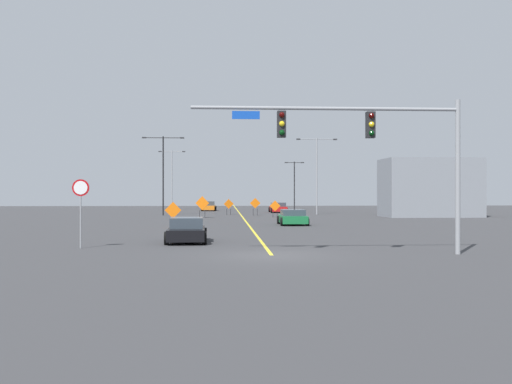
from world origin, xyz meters
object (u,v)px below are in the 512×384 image
Objects in this scene: stop_sign at (81,200)px; street_lamp_mid_right at (163,168)px; construction_sign_right_shoulder at (173,211)px; car_red_approaching at (278,208)px; street_lamp_near_right at (317,169)px; car_orange_mid at (209,206)px; construction_sign_median_near at (275,207)px; car_black_near at (187,231)px; car_green_far at (293,217)px; traffic_signal_assembly at (369,137)px; construction_sign_right_lane at (202,204)px; street_lamp_far_right at (294,181)px; construction_sign_median_far at (255,204)px; street_lamp_far_left at (172,175)px; construction_sign_left_shoulder at (229,205)px.

stop_sign is 0.36× the size of street_lamp_mid_right.
car_red_approaching is at bearing 69.45° from construction_sign_right_shoulder.
street_lamp_near_right reaches higher than car_orange_mid.
street_lamp_near_right reaches higher than construction_sign_right_shoulder.
street_lamp_near_right is 9.16m from car_red_approaching.
construction_sign_median_near is (-5.46, -7.20, -4.16)m from street_lamp_near_right.
stop_sign reaches higher than car_black_near.
traffic_signal_assembly is at bearing -88.66° from car_green_far.
street_lamp_far_right is at bearing 64.85° from construction_sign_right_lane.
street_lamp_near_right is at bearing 52.83° from construction_sign_median_near.
car_black_near is at bearing -99.28° from construction_sign_median_far.
street_lamp_far_right is at bearing 77.07° from car_black_near.
street_lamp_mid_right reaches higher than construction_sign_median_near.
street_lamp_far_right reaches higher than car_green_far.
stop_sign is at bearing -123.88° from car_green_far.
street_lamp_far_left is 0.99× the size of street_lamp_near_right.
construction_sign_right_lane is 26.87m from car_black_near.
street_lamp_far_left reaches higher than stop_sign.
street_lamp_far_left is 27.60m from construction_sign_right_lane.
stop_sign is 21.13m from car_green_far.
street_lamp_far_left is at bearing 117.44° from construction_sign_median_far.
traffic_signal_assembly is 1.53× the size of street_lamp_far_right.
construction_sign_median_far is at bearing 93.55° from traffic_signal_assembly.
street_lamp_near_right reaches higher than construction_sign_median_far.
street_lamp_far_left reaches higher than construction_sign_left_shoulder.
construction_sign_right_shoulder is at bearing 116.10° from traffic_signal_assembly.
street_lamp_near_right is at bearing 65.65° from stop_sign.
street_lamp_far_left is at bearing 91.21° from stop_sign.
construction_sign_right_shoulder is (-14.40, -21.38, -4.12)m from street_lamp_near_right.
street_lamp_far_right is at bearing 20.86° from car_orange_mid.
construction_sign_median_near is at bearing -26.79° from street_lamp_mid_right.
construction_sign_right_lane is at bearing -115.15° from street_lamp_far_right.
car_orange_mid is (-7.23, 21.28, -0.47)m from construction_sign_median_near.
street_lamp_far_left is 19.26m from car_red_approaching.
street_lamp_mid_right is 8.35m from construction_sign_left_shoulder.
car_orange_mid is at bearing 108.76° from construction_sign_median_near.
construction_sign_left_shoulder is 0.40× the size of car_red_approaching.
stop_sign is at bearing -99.21° from construction_sign_right_shoulder.
construction_sign_median_near is (11.57, 30.44, -1.10)m from stop_sign.
construction_sign_right_lane is (-12.75, -7.93, -3.86)m from street_lamp_near_right.
car_black_near is (-8.72, -41.75, -0.04)m from car_red_approaching.
car_green_far is (11.74, 17.49, -1.59)m from stop_sign.
street_lamp_far_left is 2.18× the size of car_black_near.
street_lamp_far_left reaches higher than construction_sign_median_near.
construction_sign_left_shoulder is (6.96, 37.29, -1.04)m from stop_sign.
car_red_approaching is at bearing 86.79° from car_green_far.
construction_sign_right_lane is at bearing -148.12° from street_lamp_near_right.
car_red_approaching is at bearing 88.77° from traffic_signal_assembly.
stop_sign is at bearing -114.35° from street_lamp_near_right.
stop_sign is 37.94m from construction_sign_left_shoulder.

